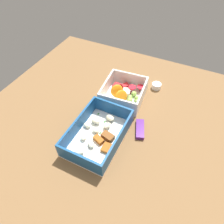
# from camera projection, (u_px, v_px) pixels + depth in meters

# --- Properties ---
(table_surface) EXTENTS (0.80, 0.80, 0.02)m
(table_surface) POSITION_uv_depth(u_px,v_px,m) (106.00, 120.00, 0.67)
(table_surface) COLOR brown
(table_surface) RESTS_ON ground
(pasta_container) EXTENTS (0.21, 0.14, 0.06)m
(pasta_container) POSITION_uv_depth(u_px,v_px,m) (98.00, 135.00, 0.60)
(pasta_container) COLOR white
(pasta_container) RESTS_ON table_surface
(fruit_bowl) EXTENTS (0.15, 0.14, 0.06)m
(fruit_bowl) POSITION_uv_depth(u_px,v_px,m) (124.00, 93.00, 0.71)
(fruit_bowl) COLOR white
(fruit_bowl) RESTS_ON table_surface
(candy_bar) EXTENTS (0.07, 0.05, 0.01)m
(candy_bar) POSITION_uv_depth(u_px,v_px,m) (140.00, 130.00, 0.62)
(candy_bar) COLOR #51197A
(candy_bar) RESTS_ON table_surface
(paper_cup_liner) EXTENTS (0.03, 0.03, 0.02)m
(paper_cup_liner) POSITION_uv_depth(u_px,v_px,m) (156.00, 86.00, 0.75)
(paper_cup_liner) COLOR white
(paper_cup_liner) RESTS_ON table_surface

